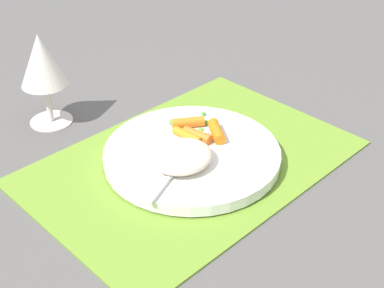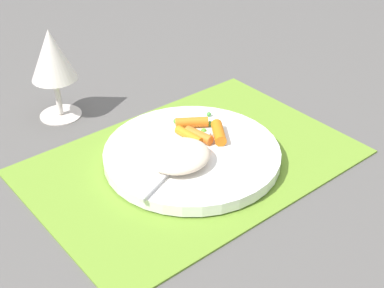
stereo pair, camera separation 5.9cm
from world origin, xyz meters
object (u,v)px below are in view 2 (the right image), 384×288
at_px(plate, 192,154).
at_px(rice_mound, 179,156).
at_px(fork, 184,157).
at_px(wine_glass, 52,57).
at_px(carrot_portion, 201,131).

height_order(plate, rice_mound, rice_mound).
bearing_deg(fork, plate, 22.39).
bearing_deg(wine_glass, carrot_portion, -62.11).
distance_m(plate, carrot_portion, 0.05).
bearing_deg(wine_glass, plate, -71.24).
bearing_deg(plate, rice_mound, -156.24).
distance_m(carrot_portion, fork, 0.07).
xyz_separation_m(rice_mound, fork, (0.01, 0.01, -0.01)).
height_order(carrot_portion, wine_glass, wine_glass).
relative_size(carrot_portion, wine_glass, 0.61).
bearing_deg(plate, wine_glass, 108.76).
relative_size(rice_mound, carrot_portion, 0.96).
distance_m(plate, wine_glass, 0.28).
relative_size(fork, wine_glass, 1.13).
bearing_deg(plate, fork, -157.61).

